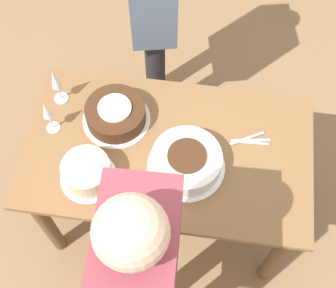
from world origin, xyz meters
TOP-DOWN VIEW (x-y plane):
  - ground_plane at (0.00, 0.00)m, footprint 12.00×12.00m
  - dining_table at (0.00, 0.00)m, footprint 1.30×0.75m
  - cake_center_white at (-0.09, 0.07)m, footprint 0.34×0.34m
  - cake_front_chocolate at (0.26, -0.12)m, footprint 0.32×0.32m
  - cake_back_decorated at (0.32, 0.19)m, footprint 0.25×0.25m
  - wine_glass_near at (0.54, -0.20)m, footprint 0.07×0.07m
  - wine_glass_far at (0.54, -0.04)m, footprint 0.06×0.06m
  - fork_pile at (-0.36, -0.10)m, footprint 0.19×0.09m
  - person_watching at (-0.01, 0.65)m, footprint 0.24×0.41m

SIDE VIEW (x-z plane):
  - ground_plane at x=0.00m, z-range 0.00..0.00m
  - dining_table at x=0.00m, z-range 0.24..0.99m
  - fork_pile at x=-0.36m, z-range 0.75..0.76m
  - cake_front_chocolate at x=0.26m, z-range 0.75..0.85m
  - cake_center_white at x=-0.09m, z-range 0.75..0.86m
  - cake_back_decorated at x=0.32m, z-range 0.75..0.87m
  - wine_glass_far at x=0.54m, z-range 0.79..0.99m
  - wine_glass_near at x=0.54m, z-range 0.79..1.00m
  - person_watching at x=-0.01m, z-range 0.17..1.84m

